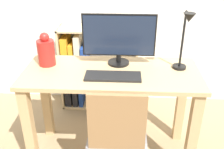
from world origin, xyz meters
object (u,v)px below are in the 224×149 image
desk_lamp (185,36)px  chair (117,133)px  vase (46,51)px  monitor (119,37)px  keyboard (113,76)px  bookshelf (85,69)px

desk_lamp → chair: bearing=-144.8°
desk_lamp → chair: (-0.44, -0.31, -0.59)m
vase → desk_lamp: 1.01m
vase → chair: vase is taller
monitor → keyboard: 0.31m
monitor → desk_lamp: bearing=-14.2°
keyboard → bookshelf: bearing=111.5°
bookshelf → vase: bearing=-105.4°
keyboard → chair: chair is taller
desk_lamp → bookshelf: desk_lamp is taller
bookshelf → monitor: bearing=-59.3°
monitor → vase: 0.55m
keyboard → desk_lamp: desk_lamp is taller
desk_lamp → bookshelf: size_ratio=0.50×
desk_lamp → monitor: bearing=165.8°
chair → bookshelf: bearing=109.4°
vase → bookshelf: 0.82m
keyboard → chair: size_ratio=0.47×
monitor → bookshelf: monitor is taller
keyboard → desk_lamp: bearing=13.7°
vase → desk_lamp: (0.99, -0.07, 0.16)m
vase → monitor: bearing=4.9°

